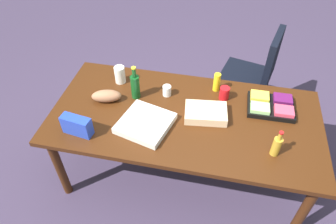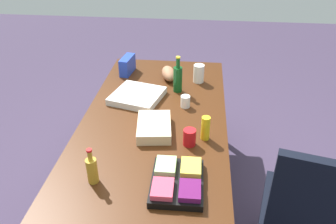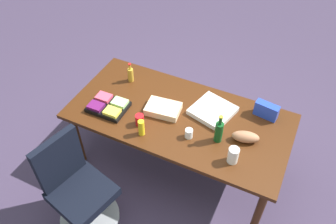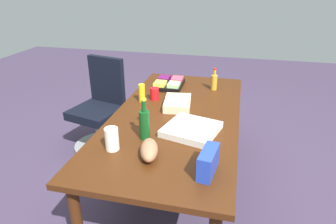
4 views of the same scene
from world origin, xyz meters
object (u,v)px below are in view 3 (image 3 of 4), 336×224
dressing_bottle (131,74)px  wine_bottle (219,131)px  conference_table (179,120)px  bread_loaf (245,137)px  fruit_platter (108,106)px  office_chair (79,194)px  sheet_cake (163,109)px  mustard_bottle (141,128)px  red_solo_cup (140,120)px  paper_cup (189,133)px  pizza_box (213,111)px  chip_bag_blue (266,110)px  mayo_jar (233,155)px

dressing_bottle → wine_bottle: bearing=161.1°
conference_table → wine_bottle: (-0.43, 0.13, 0.19)m
bread_loaf → fruit_platter: size_ratio=0.66×
office_chair → fruit_platter: bearing=-80.7°
bread_loaf → fruit_platter: bearing=7.9°
sheet_cake → mustard_bottle: mustard_bottle is taller
red_solo_cup → conference_table: bearing=-136.6°
paper_cup → bread_loaf: (-0.46, -0.17, 0.01)m
pizza_box → paper_cup: bearing=92.3°
red_solo_cup → chip_bag_blue: bearing=-149.2°
chip_bag_blue → conference_table: bearing=24.9°
red_solo_cup → dressing_bottle: size_ratio=0.50×
dressing_bottle → conference_table: bearing=159.9°
paper_cup → mayo_jar: 0.44m
mustard_bottle → mayo_jar: 0.83m
red_solo_cup → sheet_cake: bearing=-116.6°
wine_bottle → dressing_bottle: (1.10, -0.38, -0.03)m
wine_bottle → pizza_box: size_ratio=0.83×
wine_bottle → fruit_platter: (1.09, 0.08, -0.08)m
wine_bottle → dressing_bottle: size_ratio=1.36×
sheet_cake → red_solo_cup: bearing=63.4°
conference_table → wine_bottle: wine_bottle is taller
pizza_box → dressing_bottle: size_ratio=1.64×
mayo_jar → sheet_cake: bearing=-19.4°
red_solo_cup → mustard_bottle: mustard_bottle is taller
pizza_box → red_solo_cup: (0.55, 0.43, 0.03)m
bread_loaf → mustard_bottle: (0.86, 0.32, 0.03)m
paper_cup → sheet_cake: 0.39m
fruit_platter → mayo_jar: size_ratio=2.38×
bread_loaf → chip_bag_blue: chip_bag_blue is taller
wine_bottle → chip_bag_blue: 0.56m
red_solo_cup → mustard_bottle: 0.12m
wine_bottle → red_solo_cup: 0.73m
pizza_box → fruit_platter: size_ratio=0.99×
office_chair → dressing_bottle: 1.29m
office_chair → sheet_cake: 1.08m
chip_bag_blue → office_chair: bearing=45.9°
red_solo_cup → dressing_bottle: 0.64m
red_solo_cup → bread_loaf: bearing=-166.3°
fruit_platter → mustard_bottle: (-0.45, 0.14, 0.05)m
fruit_platter → red_solo_cup: (-0.37, 0.05, 0.02)m
wine_bottle → pizza_box: bearing=-62.1°
mayo_jar → dressing_bottle: bearing=-22.8°
paper_cup → chip_bag_blue: 0.78m
bread_loaf → mayo_jar: bearing=83.3°
dressing_bottle → mayo_jar: 1.40m
mustard_bottle → mayo_jar: bearing=-175.6°
conference_table → mustard_bottle: bearing=60.5°
office_chair → dressing_bottle: size_ratio=4.57×
chip_bag_blue → wine_bottle: bearing=57.5°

